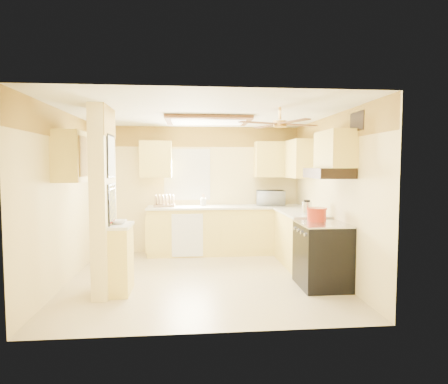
{
  "coord_description": "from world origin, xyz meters",
  "views": [
    {
      "loc": [
        -0.2,
        -5.64,
        1.72
      ],
      "look_at": [
        0.35,
        0.35,
        1.3
      ],
      "focal_mm": 30.0,
      "sensor_mm": 36.0,
      "label": 1
    }
  ],
  "objects": [
    {
      "name": "upper_cab_back_right",
      "position": [
        1.55,
        1.72,
        1.85
      ],
      "size": [
        0.9,
        0.35,
        0.7
      ],
      "primitive_type": "cube",
      "color": "#F8E76C",
      "rests_on": "wall_back"
    },
    {
      "name": "utensil_crock",
      "position": [
        0.06,
        1.69,
        1.02
      ],
      "size": [
        0.12,
        0.12,
        0.23
      ],
      "color": "white",
      "rests_on": "countertop_back"
    },
    {
      "name": "ceiling_fan",
      "position": [
        1.0,
        -0.7,
        2.29
      ],
      "size": [
        1.15,
        1.15,
        0.26
      ],
      "color": "gold",
      "rests_on": "ceiling"
    },
    {
      "name": "countertop_right",
      "position": [
        1.69,
        0.6,
        0.92
      ],
      "size": [
        0.64,
        1.44,
        0.04
      ],
      "primitive_type": "cube",
      "color": "white",
      "rests_on": "lower_cabinets_right"
    },
    {
      "name": "wall_right",
      "position": [
        2.0,
        0.0,
        1.25
      ],
      "size": [
        0.0,
        3.8,
        3.8
      ],
      "primitive_type": "plane",
      "rotation": [
        1.57,
        0.0,
        -1.57
      ],
      "color": "#FFE79B",
      "rests_on": "floor"
    },
    {
      "name": "upper_cab_back_left",
      "position": [
        -0.85,
        1.72,
        1.85
      ],
      "size": [
        0.6,
        0.35,
        0.7
      ],
      "primitive_type": "cube",
      "color": "#F8E76C",
      "rests_on": "wall_back"
    },
    {
      "name": "partition_column",
      "position": [
        -1.35,
        -0.55,
        1.25
      ],
      "size": [
        0.2,
        0.7,
        2.5
      ],
      "primitive_type": "cube",
      "color": "#FFE79B",
      "rests_on": "floor"
    },
    {
      "name": "lower_cabinets_back",
      "position": [
        0.5,
        1.6,
        0.45
      ],
      "size": [
        3.0,
        0.6,
        0.9
      ],
      "primitive_type": "cube",
      "color": "#F8E76C",
      "rests_on": "floor"
    },
    {
      "name": "wall_left",
      "position": [
        -2.0,
        0.0,
        1.25
      ],
      "size": [
        0.0,
        3.8,
        3.8
      ],
      "primitive_type": "plane",
      "rotation": [
        1.57,
        0.0,
        1.57
      ],
      "color": "#FFE79B",
      "rests_on": "floor"
    },
    {
      "name": "window",
      "position": [
        -0.25,
        1.89,
        1.55
      ],
      "size": [
        0.92,
        0.02,
        1.02
      ],
      "color": "white",
      "rests_on": "wall_back"
    },
    {
      "name": "wall_back",
      "position": [
        0.0,
        1.9,
        1.25
      ],
      "size": [
        4.0,
        0.0,
        4.0
      ],
      "primitive_type": "plane",
      "rotation": [
        1.57,
        0.0,
        0.0
      ],
      "color": "#FFE79B",
      "rests_on": "floor"
    },
    {
      "name": "stove",
      "position": [
        1.67,
        -0.55,
        0.46
      ],
      "size": [
        0.68,
        0.77,
        0.92
      ],
      "color": "black",
      "rests_on": "floor"
    },
    {
      "name": "ceiling",
      "position": [
        0.0,
        0.0,
        2.5
      ],
      "size": [
        4.0,
        4.0,
        0.0
      ],
      "primitive_type": "plane",
      "rotation": [
        3.14,
        0.0,
        0.0
      ],
      "color": "white",
      "rests_on": "wall_back"
    },
    {
      "name": "dish_rack",
      "position": [
        -0.69,
        1.6,
        1.02
      ],
      "size": [
        0.4,
        0.31,
        0.23
      ],
      "color": "tan",
      "rests_on": "countertop_back"
    },
    {
      "name": "upper_cab_right",
      "position": [
        1.82,
        1.25,
        1.85
      ],
      "size": [
        0.35,
        1.0,
        0.7
      ],
      "primitive_type": "cube",
      "color": "#F8E76C",
      "rests_on": "wall_right"
    },
    {
      "name": "wall_front",
      "position": [
        0.0,
        -1.9,
        1.25
      ],
      "size": [
        4.0,
        0.0,
        4.0
      ],
      "primitive_type": "plane",
      "rotation": [
        -1.57,
        0.0,
        0.0
      ],
      "color": "#FFE79B",
      "rests_on": "floor"
    },
    {
      "name": "bowl",
      "position": [
        -1.17,
        -0.52,
        0.97
      ],
      "size": [
        0.24,
        0.24,
        0.05
      ],
      "primitive_type": "imported",
      "rotation": [
        0.0,
        0.0,
        -0.17
      ],
      "color": "white",
      "rests_on": "ledge_top"
    },
    {
      "name": "upper_cab_left_wall",
      "position": [
        -1.82,
        -0.25,
        1.85
      ],
      "size": [
        0.35,
        0.75,
        0.7
      ],
      "primitive_type": "cube",
      "color": "#F8E76C",
      "rests_on": "wall_left"
    },
    {
      "name": "vent_grate",
      "position": [
        1.98,
        -0.9,
        2.3
      ],
      "size": [
        0.02,
        0.4,
        0.25
      ],
      "primitive_type": "cube",
      "color": "black",
      "rests_on": "wall_right"
    },
    {
      "name": "poster_nashville",
      "position": [
        -1.24,
        -0.55,
        1.2
      ],
      "size": [
        0.02,
        0.42,
        0.57
      ],
      "color": "black",
      "rests_on": "partition_column"
    },
    {
      "name": "microwave",
      "position": [
        1.39,
        1.62,
        1.09
      ],
      "size": [
        0.57,
        0.41,
        0.3
      ],
      "primitive_type": "imported",
      "rotation": [
        0.0,
        0.0,
        3.05
      ],
      "color": "white",
      "rests_on": "countertop_back"
    },
    {
      "name": "ledge_top",
      "position": [
        -1.13,
        -0.55,
        0.92
      ],
      "size": [
        0.28,
        0.58,
        0.04
      ],
      "primitive_type": "cube",
      "color": "white",
      "rests_on": "partition_ledge"
    },
    {
      "name": "countertop_back",
      "position": [
        0.5,
        1.59,
        0.92
      ],
      "size": [
        3.04,
        0.64,
        0.04
      ],
      "primitive_type": "cube",
      "color": "white",
      "rests_on": "lower_cabinets_back"
    },
    {
      "name": "dishwasher_panel",
      "position": [
        -0.25,
        1.29,
        0.43
      ],
      "size": [
        0.58,
        0.02,
        0.8
      ],
      "primitive_type": "cube",
      "color": "white",
      "rests_on": "lower_cabinets_back"
    },
    {
      "name": "ceiling_light_panel",
      "position": [
        0.1,
        0.5,
        2.46
      ],
      "size": [
        1.35,
        0.95,
        0.06
      ],
      "color": "brown",
      "rests_on": "ceiling"
    },
    {
      "name": "range_hood",
      "position": [
        1.74,
        -0.55,
        1.62
      ],
      "size": [
        0.5,
        0.76,
        0.14
      ],
      "primitive_type": "cube",
      "color": "black",
      "rests_on": "upper_cab_over_stove"
    },
    {
      "name": "wallpaper_border",
      "position": [
        0.0,
        1.88,
        2.3
      ],
      "size": [
        4.0,
        0.02,
        0.4
      ],
      "primitive_type": "cube",
      "color": "gold",
      "rests_on": "wall_back"
    },
    {
      "name": "poster_menu",
      "position": [
        -1.24,
        -0.55,
        1.85
      ],
      "size": [
        0.02,
        0.42,
        0.57
      ],
      "color": "black",
      "rests_on": "partition_column"
    },
    {
      "name": "dutch_oven",
      "position": [
        1.65,
        -0.36,
        1.01
      ],
      "size": [
        0.3,
        0.3,
        0.2
      ],
      "color": "#B22A15",
      "rests_on": "stove"
    },
    {
      "name": "floor",
      "position": [
        0.0,
        0.0,
        0.0
      ],
      "size": [
        4.0,
        4.0,
        0.0
      ],
      "primitive_type": "plane",
      "color": "beige",
      "rests_on": "ground"
    },
    {
      "name": "kettle",
      "position": [
        1.68,
        0.2,
        1.05
      ],
      "size": [
        0.15,
        0.15,
        0.24
      ],
      "color": "silver",
      "rests_on": "countertop_right"
    },
    {
      "name": "upper_cab_over_stove",
      "position": [
        1.82,
        -0.55,
        1.95
      ],
      "size": [
        0.35,
        0.76,
        0.52
      ],
      "primitive_type": "cube",
      "color": "#F8E76C",
      "rests_on": "wall_right"
    },
    {
      "name": "partition_ledge",
      "position": [
        -1.13,
        -0.55,
        0.45
      ],
      "size": [
        0.25,
        0.55,
        0.9
      ],
      "primitive_type": "cube",
      "color": "#F8E76C",
      "rests_on": "floor"
    },
    {
      "name": "lower_cabinets_right",
      "position": [
        1.7,
        0.6,
        0.45
      ],
      "size": [
        0.6,
        1.4,
        0.9
      ],
      "primitive_type": "cube",
      "color": "#F8E76C",
      "rests_on": "floor"
    }
  ]
}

